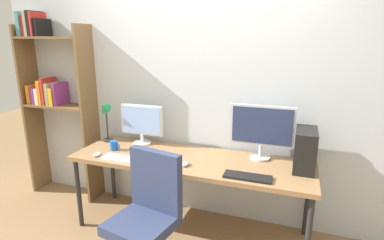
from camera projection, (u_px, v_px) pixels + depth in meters
The scene contains 13 objects.
wall_back at pixel (204, 90), 3.04m from camera, with size 4.58×0.10×2.60m.
desk at pixel (190, 164), 2.82m from camera, with size 2.18×0.68×0.74m.
bookshelf at pixel (52, 89), 3.43m from camera, with size 0.83×0.28×2.07m.
office_chair at pixel (147, 229), 2.34m from camera, with size 0.52×0.52×0.99m.
monitor_left at pixel (142, 123), 3.13m from camera, with size 0.46×0.18×0.41m.
monitor_right at pixel (262, 129), 2.73m from camera, with size 0.57×0.18×0.49m.
pc_tower at pixel (305, 150), 2.54m from camera, with size 0.17×0.34×0.34m, color black.
desk_lamp at pixel (105, 114), 3.19m from camera, with size 0.11×0.15×0.45m.
keyboard_left at pixel (123, 159), 2.77m from camera, with size 0.40×0.13×0.02m, color silver.
keyboard_right at pixel (248, 177), 2.42m from camera, with size 0.37×0.13×0.02m, color black.
mouse_left_side at pixel (97, 154), 2.86m from camera, with size 0.06×0.10×0.03m, color silver.
mouse_right_side at pixel (186, 164), 2.65m from camera, with size 0.06×0.10×0.03m, color silver.
coffee_mug at pixel (114, 145), 3.01m from camera, with size 0.11×0.08×0.09m.
Camera 1 is at (0.88, -1.87, 1.81)m, focal length 28.88 mm.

